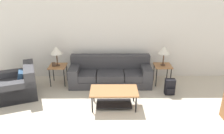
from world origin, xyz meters
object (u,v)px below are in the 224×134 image
(table_lamp_left, at_px, (56,51))
(coffee_table, at_px, (114,94))
(side_table_left, at_px, (58,68))
(side_table_right, at_px, (163,67))
(backpack, at_px, (170,87))
(armchair, at_px, (18,85))
(table_lamp_right, at_px, (164,50))
(couch, at_px, (110,74))

(table_lamp_left, bearing_deg, coffee_table, -38.62)
(side_table_left, height_order, side_table_right, same)
(coffee_table, xyz_separation_m, backpack, (1.52, 0.63, -0.12))
(table_lamp_left, bearing_deg, armchair, -144.50)
(coffee_table, height_order, table_lamp_right, table_lamp_right)
(armchair, xyz_separation_m, coffee_table, (2.55, -0.63, 0.05))
(side_table_left, xyz_separation_m, side_table_right, (3.07, 0.00, 0.00))
(armchair, distance_m, coffee_table, 2.63)
(table_lamp_right, bearing_deg, side_table_right, 45.00)
(table_lamp_left, height_order, backpack, table_lamp_left)
(table_lamp_left, xyz_separation_m, table_lamp_right, (3.07, 0.00, 0.00))
(side_table_left, bearing_deg, table_lamp_right, -0.00)
(armchair, xyz_separation_m, backpack, (4.08, -0.00, -0.07))
(table_lamp_right, relative_size, backpack, 1.33)
(side_table_right, bearing_deg, table_lamp_right, -135.00)
(couch, distance_m, coffee_table, 1.30)
(coffee_table, distance_m, table_lamp_left, 2.19)
(coffee_table, bearing_deg, table_lamp_left, 141.38)
(backpack, bearing_deg, armchair, 179.95)
(coffee_table, height_order, side_table_right, side_table_right)
(side_table_left, bearing_deg, couch, 0.16)
(side_table_right, relative_size, table_lamp_right, 1.00)
(table_lamp_right, distance_m, backpack, 1.07)
(armchair, bearing_deg, coffee_table, -13.84)
(side_table_left, xyz_separation_m, backpack, (3.14, -0.67, -0.30))
(side_table_left, distance_m, backpack, 3.23)
(side_table_right, xyz_separation_m, backpack, (0.07, -0.67, -0.30))
(couch, bearing_deg, side_table_left, -179.84)
(table_lamp_left, distance_m, table_lamp_right, 3.07)
(coffee_table, distance_m, table_lamp_right, 2.07)
(couch, bearing_deg, backpack, -22.73)
(couch, distance_m, table_lamp_right, 1.71)
(table_lamp_right, bearing_deg, backpack, -83.93)
(coffee_table, height_order, table_lamp_left, table_lamp_left)
(table_lamp_right, bearing_deg, couch, 179.84)
(couch, bearing_deg, table_lamp_right, -0.16)
(couch, xyz_separation_m, side_table_right, (1.54, -0.00, 0.22))
(armchair, xyz_separation_m, table_lamp_right, (4.01, 0.67, 0.75))
(couch, height_order, backpack, couch)
(couch, height_order, armchair, couch)
(armchair, distance_m, table_lamp_left, 1.37)
(side_table_left, bearing_deg, backpack, -12.01)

